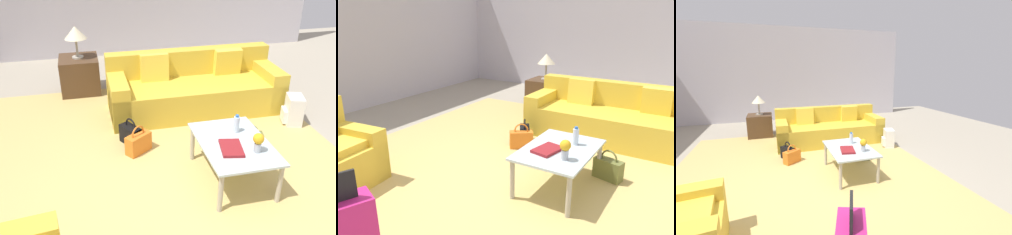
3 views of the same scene
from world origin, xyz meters
The scene contains 13 objects.
ground_plane centered at (0.00, 0.00, 0.00)m, with size 12.00×12.00×0.00m, color #A89E89.
area_rug centered at (0.60, 0.20, 0.00)m, with size 5.20×4.40×0.01m, color tan.
couch centered at (2.19, -0.60, 0.29)m, with size 0.92×2.45×0.84m.
coffee_table centered at (0.40, -0.50, 0.40)m, with size 1.02×0.70×0.46m.
water_bottle centered at (0.60, -0.60, 0.55)m, with size 0.06×0.06×0.20m.
coffee_table_book centered at (0.28, -0.42, 0.47)m, with size 0.32×0.21×0.03m, color maroon.
flower_vase centered at (0.18, -0.65, 0.58)m, with size 0.11×0.11×0.21m.
side_table centered at (3.20, 1.00, 0.29)m, with size 0.61×0.61×0.57m, color #513823.
table_lamp centered at (3.20, 1.00, 0.96)m, with size 0.34×0.34×0.50m.
handbag_orange centered at (1.15, 0.38, 0.13)m, with size 0.30×0.34×0.36m.
handbag_olive centered at (0.88, -0.91, 0.13)m, with size 0.21×0.34×0.36m.
handbag_black centered at (1.35, 0.44, 0.13)m, with size 0.35×0.28×0.36m.
backpack_white centered at (1.40, -1.79, 0.19)m, with size 0.35×0.32×0.40m.
Camera 1 is at (-2.65, 0.92, 2.46)m, focal length 40.00 mm.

